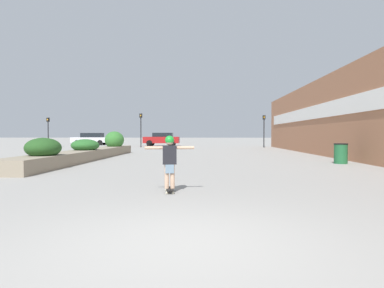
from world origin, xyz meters
name	(u,v)px	position (x,y,z in m)	size (l,w,h in m)	color
ground_plane	(180,243)	(0.00, 0.00, 0.00)	(300.00, 300.00, 0.00)	gray
building_wall_right	(343,114)	(7.94, 15.28, 2.51)	(0.67, 38.87, 5.00)	#9E6647
planter_box	(89,151)	(-6.08, 14.10, 0.47)	(1.46, 15.28, 1.58)	gray
skateboard	(170,189)	(-0.53, 3.71, 0.07)	(0.26, 0.62, 0.10)	black
skateboarder	(170,156)	(-0.53, 3.71, 0.84)	(1.15, 0.24, 1.23)	tan
trash_bin	(341,153)	(6.59, 11.97, 0.48)	(0.63, 0.63, 0.95)	#1E5B33
car_leftmost	(162,139)	(-4.95, 36.05, 0.84)	(4.19, 1.89, 1.57)	maroon
car_center_left	(337,138)	(16.78, 39.60, 0.87)	(3.87, 2.04, 1.68)	navy
car_center_right	(91,139)	(-14.61, 39.59, 0.83)	(4.77, 1.95, 1.57)	silver
traffic_light_left	(141,124)	(-6.70, 32.21, 2.45)	(0.28, 0.30, 3.62)	black
traffic_light_right	(264,125)	(6.40, 32.08, 2.32)	(0.28, 0.30, 3.40)	black
traffic_light_far_left	(48,127)	(-16.83, 32.17, 2.20)	(0.28, 0.30, 3.20)	black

